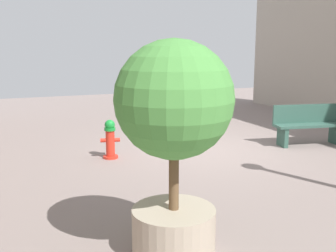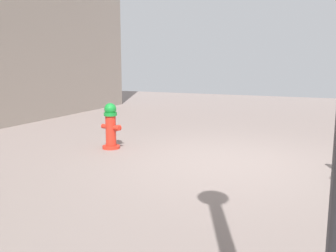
{
  "view_description": "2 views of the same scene",
  "coord_description": "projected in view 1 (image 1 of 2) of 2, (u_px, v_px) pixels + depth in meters",
  "views": [
    {
      "loc": [
        4.23,
        7.82,
        2.28
      ],
      "look_at": [
        1.28,
        0.77,
        0.77
      ],
      "focal_mm": 42.69,
      "sensor_mm": 36.0,
      "label": 1
    },
    {
      "loc": [
        -1.35,
        5.57,
        1.55
      ],
      "look_at": [
        0.73,
        0.76,
        0.65
      ],
      "focal_mm": 40.6,
      "sensor_mm": 36.0,
      "label": 2
    }
  ],
  "objects": [
    {
      "name": "bench_near",
      "position": [
        309.0,
        124.0,
        9.49
      ],
      "size": [
        1.77,
        0.76,
        0.95
      ],
      "color": "#33594C",
      "rests_on": "ground_plane"
    },
    {
      "name": "fire_hydrant",
      "position": [
        110.0,
        139.0,
        8.31
      ],
      "size": [
        0.41,
        0.39,
        0.82
      ],
      "color": "red",
      "rests_on": "ground_plane"
    },
    {
      "name": "planter_tree",
      "position": [
        174.0,
        125.0,
        4.24
      ],
      "size": [
        1.27,
        1.27,
        2.38
      ],
      "color": "tan",
      "rests_on": "ground_plane"
    },
    {
      "name": "ground_plane",
      "position": [
        207.0,
        149.0,
        9.12
      ],
      "size": [
        23.4,
        23.4,
        0.0
      ],
      "primitive_type": "plane",
      "color": "gray"
    }
  ]
}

